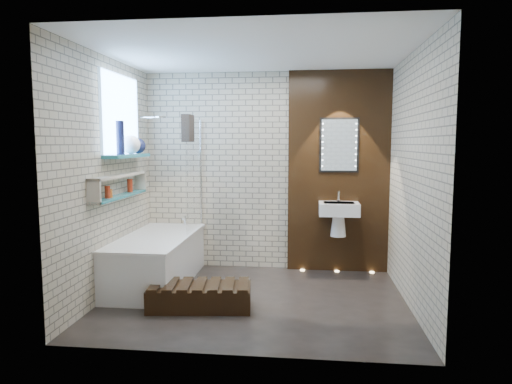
# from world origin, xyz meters

# --- Properties ---
(ground) EXTENTS (3.20, 3.20, 0.00)m
(ground) POSITION_xyz_m (0.00, 0.00, 0.00)
(ground) COLOR black
(ground) RESTS_ON ground
(room_shell) EXTENTS (3.24, 3.20, 2.60)m
(room_shell) POSITION_xyz_m (0.00, 0.00, 1.30)
(room_shell) COLOR #B1A78C
(room_shell) RESTS_ON ground
(walnut_panel) EXTENTS (1.30, 0.06, 2.60)m
(walnut_panel) POSITION_xyz_m (0.95, 1.27, 1.30)
(walnut_panel) COLOR black
(walnut_panel) RESTS_ON ground
(clerestory_window) EXTENTS (0.18, 1.00, 0.94)m
(clerestory_window) POSITION_xyz_m (-1.57, 0.35, 1.90)
(clerestory_window) COLOR #7FADE0
(clerestory_window) RESTS_ON room_shell
(display_niche) EXTENTS (0.14, 1.30, 0.26)m
(display_niche) POSITION_xyz_m (-1.53, 0.15, 1.20)
(display_niche) COLOR #237481
(display_niche) RESTS_ON room_shell
(bathtub) EXTENTS (0.79, 1.74, 0.70)m
(bathtub) POSITION_xyz_m (-1.22, 0.45, 0.29)
(bathtub) COLOR white
(bathtub) RESTS_ON ground
(bath_screen) EXTENTS (0.01, 0.78, 1.40)m
(bath_screen) POSITION_xyz_m (-0.87, 0.89, 1.28)
(bath_screen) COLOR white
(bath_screen) RESTS_ON bathtub
(towel) EXTENTS (0.10, 0.25, 0.32)m
(towel) POSITION_xyz_m (-0.87, 0.63, 1.85)
(towel) COLOR #2A2622
(towel) RESTS_ON bath_screen
(shower_head) EXTENTS (0.18, 0.18, 0.02)m
(shower_head) POSITION_xyz_m (-1.30, 0.95, 2.00)
(shower_head) COLOR silver
(shower_head) RESTS_ON room_shell
(washbasin) EXTENTS (0.50, 0.36, 0.58)m
(washbasin) POSITION_xyz_m (0.95, 1.07, 0.79)
(washbasin) COLOR white
(washbasin) RESTS_ON walnut_panel
(led_mirror) EXTENTS (0.50, 0.02, 0.70)m
(led_mirror) POSITION_xyz_m (0.95, 1.23, 1.65)
(led_mirror) COLOR black
(led_mirror) RESTS_ON walnut_panel
(walnut_step) EXTENTS (1.08, 0.57, 0.23)m
(walnut_step) POSITION_xyz_m (-0.52, -0.30, 0.11)
(walnut_step) COLOR black
(walnut_step) RESTS_ON ground
(niche_bottles) EXTENTS (0.06, 0.67, 0.16)m
(niche_bottles) POSITION_xyz_m (-1.53, 0.14, 1.17)
(niche_bottles) COLOR maroon
(niche_bottles) RESTS_ON display_niche
(sill_vases) EXTENTS (0.22, 0.66, 0.37)m
(sill_vases) POSITION_xyz_m (-1.50, 0.46, 1.66)
(sill_vases) COLOR #131736
(sill_vases) RESTS_ON clerestory_window
(floor_uplights) EXTENTS (0.96, 0.06, 0.01)m
(floor_uplights) POSITION_xyz_m (0.95, 1.20, 0.01)
(floor_uplights) COLOR #FFD899
(floor_uplights) RESTS_ON ground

